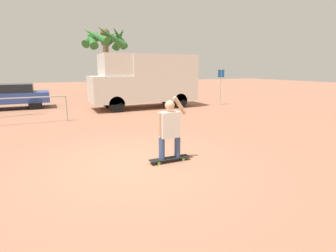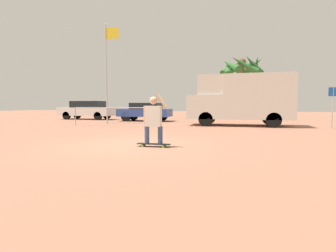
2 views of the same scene
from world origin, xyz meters
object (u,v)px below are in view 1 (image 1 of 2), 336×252
(skateboard, at_px, (170,159))
(palm_tree_near_van, at_px, (106,40))
(parked_car_blue, at_px, (11,96))
(person_skateboarder, at_px, (170,126))
(street_sign, at_px, (221,82))
(camper_van, at_px, (146,79))

(skateboard, bearing_deg, palm_tree_near_van, 81.63)
(skateboard, xyz_separation_m, parked_car_blue, (-4.21, 11.16, 0.66))
(person_skateboarder, xyz_separation_m, palm_tree_near_van, (2.79, 18.98, 3.79))
(street_sign, bearing_deg, camper_van, 168.69)
(palm_tree_near_van, bearing_deg, person_skateboarder, -98.37)
(parked_car_blue, distance_m, street_sign, 11.80)
(camper_van, xyz_separation_m, palm_tree_near_van, (0.18, 10.46, 3.06))
(person_skateboarder, xyz_separation_m, camper_van, (2.61, 8.52, 0.73))
(person_skateboarder, bearing_deg, street_sign, 47.34)
(skateboard, distance_m, palm_tree_near_van, 19.72)
(camper_van, distance_m, palm_tree_near_van, 10.90)
(skateboard, relative_size, person_skateboarder, 0.68)
(palm_tree_near_van, bearing_deg, parked_car_blue, -131.87)
(parked_car_blue, distance_m, palm_tree_near_van, 11.20)
(skateboard, relative_size, camper_van, 0.17)
(parked_car_blue, bearing_deg, palm_tree_near_van, 48.13)
(camper_van, bearing_deg, parked_car_blue, 158.80)
(person_skateboarder, relative_size, parked_car_blue, 0.38)
(parked_car_blue, relative_size, palm_tree_near_van, 0.66)
(skateboard, bearing_deg, parked_car_blue, 110.69)
(parked_car_blue, xyz_separation_m, street_sign, (11.25, -3.53, 0.63))
(street_sign, bearing_deg, parked_car_blue, 162.57)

